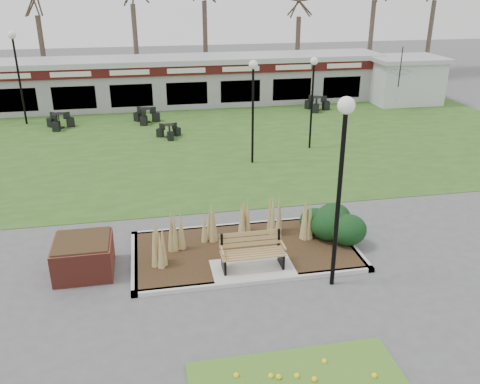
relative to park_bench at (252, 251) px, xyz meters
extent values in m
plane|color=#515154|center=(0.00, -0.25, -0.59)|extent=(100.00, 100.00, 0.00)
cube|color=#27551B|center=(0.00, 11.75, -0.58)|extent=(34.00, 16.00, 0.02)
cube|color=#311D13|center=(0.00, 0.95, -0.53)|extent=(6.22, 3.22, 0.12)
cube|color=#B7B7B2|center=(0.00, -0.66, -0.53)|extent=(6.40, 0.18, 0.12)
cube|color=#B7B7B2|center=(0.00, 2.56, -0.53)|extent=(6.40, 0.18, 0.12)
cube|color=#B7B7B2|center=(-3.11, 0.95, -0.53)|extent=(0.18, 3.40, 0.12)
cube|color=#B7B7B2|center=(3.11, 0.95, -0.53)|extent=(0.18, 3.40, 0.12)
cube|color=#B7B7B2|center=(0.00, -0.10, -0.52)|extent=(2.20, 1.20, 0.13)
cone|color=#9E934F|center=(-1.90, 1.35, 0.11)|extent=(0.36, 0.36, 1.15)
cone|color=#9E934F|center=(-0.90, 1.75, 0.11)|extent=(0.36, 0.36, 1.15)
cone|color=#9E934F|center=(0.20, 1.95, 0.11)|extent=(0.36, 0.36, 1.15)
cone|color=#9E934F|center=(1.10, 1.75, 0.11)|extent=(0.36, 0.36, 1.15)
cone|color=#9E934F|center=(1.90, 1.35, 0.11)|extent=(0.36, 0.36, 1.15)
cone|color=#9E934F|center=(-2.40, 0.55, 0.11)|extent=(0.36, 0.36, 1.15)
ellipsoid|color=black|center=(2.60, 1.15, 0.00)|extent=(1.21, 1.10, 0.99)
ellipsoid|color=black|center=(3.00, 0.75, -0.04)|extent=(1.10, 1.00, 0.90)
ellipsoid|color=black|center=(2.90, 1.65, -0.06)|extent=(1.06, 0.96, 0.86)
ellipsoid|color=black|center=(2.30, 1.65, -0.11)|extent=(0.92, 0.84, 0.76)
cube|color=#9C7E46|center=(0.00, -0.10, -0.03)|extent=(1.70, 0.57, 0.04)
cube|color=#9C7E46|center=(0.00, 0.21, 0.25)|extent=(1.70, 0.13, 0.44)
cube|color=black|center=(-0.78, -0.10, -0.25)|extent=(0.06, 0.55, 0.42)
cube|color=black|center=(0.78, -0.10, -0.25)|extent=(0.06, 0.55, 0.42)
cube|color=black|center=(-0.78, 0.20, 0.22)|extent=(0.06, 0.06, 0.50)
cube|color=black|center=(0.78, 0.20, 0.22)|extent=(0.06, 0.06, 0.50)
cube|color=#9C7E46|center=(-0.82, -0.12, 0.15)|extent=(0.05, 0.50, 0.04)
cube|color=#9C7E46|center=(0.82, -0.12, 0.15)|extent=(0.05, 0.50, 0.04)
cube|color=maroon|center=(-4.40, 0.75, -0.14)|extent=(1.50, 1.50, 0.90)
cube|color=#311D13|center=(-4.40, 0.75, 0.33)|extent=(1.40, 1.40, 0.06)
cube|color=gray|center=(0.00, 19.75, 0.71)|extent=(24.00, 3.00, 2.60)
cube|color=#420F0E|center=(0.00, 18.20, 1.76)|extent=(24.00, 0.18, 0.55)
cube|color=#BCBCC1|center=(0.00, 19.75, 2.16)|extent=(24.60, 3.40, 0.30)
cube|color=silver|center=(0.00, 18.09, 1.76)|extent=(22.00, 0.02, 0.28)
cube|color=black|center=(0.00, 18.30, 0.41)|extent=(22.00, 0.10, 1.30)
cube|color=silver|center=(13.50, 17.75, 0.71)|extent=(4.00, 3.00, 2.60)
cube|color=#BCBCC1|center=(13.50, 17.75, 2.11)|extent=(4.40, 3.40, 0.25)
cylinder|color=#47382B|center=(-9.00, 27.75, 2.00)|extent=(0.36, 0.36, 5.17)
cylinder|color=#47382B|center=(-3.00, 27.75, 2.00)|extent=(0.36, 0.36, 5.17)
cylinder|color=#47382B|center=(3.00, 27.75, 2.00)|extent=(0.36, 0.36, 5.17)
cylinder|color=#47382B|center=(9.00, 27.75, 2.00)|extent=(0.36, 0.36, 5.17)
cylinder|color=#47382B|center=(15.00, 27.75, 2.00)|extent=(0.36, 0.36, 5.17)
cylinder|color=#47382B|center=(21.00, 27.75, 2.00)|extent=(0.36, 0.36, 5.17)
cylinder|color=black|center=(1.88, -1.05, 1.65)|extent=(0.11, 0.11, 4.48)
sphere|color=white|center=(1.88, -1.05, 4.07)|extent=(0.40, 0.40, 0.40)
cylinder|color=black|center=(4.84, 9.88, 1.31)|extent=(0.09, 0.09, 3.80)
sphere|color=white|center=(4.84, 9.88, 3.36)|extent=(0.34, 0.34, 0.34)
cylinder|color=black|center=(1.82, 8.40, 1.39)|extent=(0.10, 0.10, 3.96)
sphere|color=white|center=(1.82, 8.40, 3.53)|extent=(0.36, 0.36, 0.36)
cylinder|color=black|center=(-8.82, 16.75, 1.63)|extent=(0.11, 0.11, 4.44)
sphere|color=white|center=(-8.82, 16.75, 4.03)|extent=(0.40, 0.40, 0.40)
cylinder|color=black|center=(-6.94, 15.54, -0.55)|extent=(0.45, 0.45, 0.03)
cylinder|color=black|center=(-6.94, 15.54, -0.19)|extent=(0.05, 0.05, 0.74)
cylinder|color=black|center=(-6.94, 15.54, 0.19)|extent=(0.62, 0.62, 0.03)
cube|color=black|center=(-6.41, 15.74, -0.33)|extent=(0.45, 0.45, 0.47)
cube|color=black|center=(-7.38, 15.89, -0.33)|extent=(0.49, 0.49, 0.47)
cube|color=black|center=(-7.02, 14.98, -0.33)|extent=(0.40, 0.40, 0.47)
cylinder|color=black|center=(-2.49, 15.83, -0.55)|extent=(0.46, 0.46, 0.03)
cylinder|color=black|center=(-2.49, 15.83, -0.19)|extent=(0.05, 0.05, 0.75)
cylinder|color=black|center=(-2.49, 15.83, 0.20)|extent=(0.62, 0.62, 0.03)
cube|color=black|center=(-1.94, 16.00, -0.33)|extent=(0.44, 0.44, 0.48)
cube|color=black|center=(-2.91, 16.22, -0.33)|extent=(0.50, 0.50, 0.48)
cube|color=black|center=(-2.61, 15.27, -0.33)|extent=(0.42, 0.42, 0.48)
cylinder|color=black|center=(-1.43, 12.76, -0.56)|extent=(0.38, 0.38, 0.03)
cylinder|color=black|center=(-1.43, 12.76, -0.25)|extent=(0.04, 0.04, 0.63)
cylinder|color=black|center=(-1.43, 12.76, 0.08)|extent=(0.52, 0.52, 0.02)
cube|color=black|center=(-1.03, 13.03, -0.37)|extent=(0.41, 0.41, 0.40)
cube|color=black|center=(-1.86, 12.97, -0.37)|extent=(0.40, 0.40, 0.40)
cube|color=black|center=(-1.39, 12.28, -0.37)|extent=(0.32, 0.32, 0.40)
cylinder|color=black|center=(7.50, 16.72, -0.55)|extent=(0.47, 0.47, 0.03)
cylinder|color=black|center=(7.50, 16.72, -0.17)|extent=(0.05, 0.05, 0.77)
cylinder|color=black|center=(7.50, 16.72, 0.23)|extent=(0.64, 0.64, 0.03)
cube|color=black|center=(8.09, 16.76, -0.32)|extent=(0.39, 0.39, 0.49)
cube|color=black|center=(7.17, 17.20, -0.32)|extent=(0.51, 0.51, 0.49)
cube|color=black|center=(7.25, 16.18, -0.32)|extent=(0.49, 0.49, 0.49)
cylinder|color=black|center=(11.60, 14.89, 0.51)|extent=(0.06, 0.06, 2.20)
imported|color=#334AB5|center=(11.60, 14.89, 1.12)|extent=(2.39, 2.42, 1.96)
camera|label=1|loc=(-2.53, -11.53, 6.68)|focal=38.00mm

